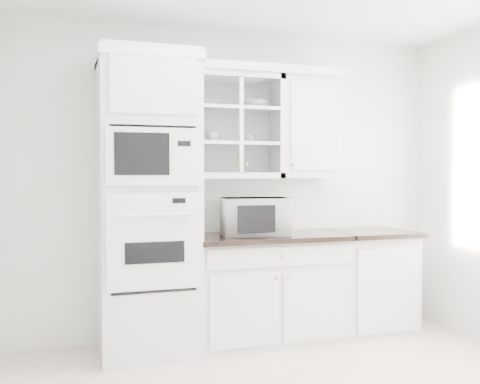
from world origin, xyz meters
name	(u,v)px	position (x,y,z in m)	size (l,w,h in m)	color
room_shell	(283,122)	(0.00, 0.43, 1.78)	(4.00, 3.50, 2.70)	white
oven_column	(148,204)	(-0.75, 1.42, 1.20)	(0.76, 0.68, 2.40)	silver
base_cabinet_run	(268,287)	(0.28, 1.45, 0.46)	(1.32, 0.67, 0.92)	silver
extra_base_cabinet	(369,280)	(1.28, 1.45, 0.46)	(0.72, 0.67, 0.92)	silver
upper_cabinet_glass	(236,126)	(0.03, 1.58, 1.85)	(0.80, 0.33, 0.90)	silver
upper_cabinet_solid	(307,128)	(0.71, 1.58, 1.85)	(0.55, 0.33, 0.90)	silver
crown_molding	(225,69)	(-0.07, 1.56, 2.33)	(2.14, 0.38, 0.07)	white
countertop_microwave	(254,216)	(0.15, 1.42, 1.08)	(0.55, 0.45, 0.32)	white
bowl_a	(213,104)	(-0.17, 1.58, 2.04)	(0.22, 0.22, 0.05)	white
bowl_b	(254,105)	(0.21, 1.59, 2.04)	(0.22, 0.22, 0.07)	white
cup_a	(214,137)	(-0.17, 1.58, 1.75)	(0.11, 0.11, 0.09)	white
cup_b	(249,138)	(0.16, 1.59, 1.75)	(0.09, 0.09, 0.08)	white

